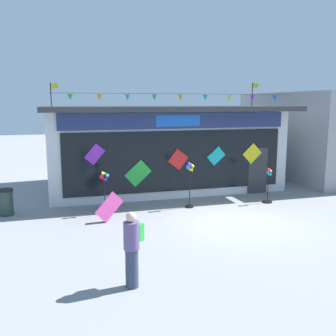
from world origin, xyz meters
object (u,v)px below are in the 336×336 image
object	(u,v)px
kite_shop_building	(160,146)
display_kite_on_ground	(109,207)
wind_spinner_far_left	(105,189)
person_near_camera	(132,248)
wind_spinner_center_left	(268,185)
wind_spinner_left	(190,178)
trash_bin	(6,202)

from	to	relation	value
kite_shop_building	display_kite_on_ground	world-z (taller)	kite_shop_building
kite_shop_building	wind_spinner_far_left	distance (m)	5.38
person_near_camera	wind_spinner_far_left	bearing A→B (deg)	138.56
wind_spinner_center_left	display_kite_on_ground	bearing A→B (deg)	-173.74
wind_spinner_center_left	person_near_camera	distance (m)	8.57
wind_spinner_far_left	wind_spinner_left	distance (m)	3.21
wind_spinner_far_left	display_kite_on_ground	distance (m)	1.04
trash_bin	display_kite_on_ground	xyz separation A→B (m)	(3.40, -1.78, 0.02)
wind_spinner_far_left	wind_spinner_center_left	xyz separation A→B (m)	(6.44, -0.25, -0.18)
person_near_camera	trash_bin	distance (m)	7.34
wind_spinner_far_left	display_kite_on_ground	size ratio (longest dim) A/B	1.67
wind_spinner_far_left	person_near_camera	distance (m)	5.75
wind_spinner_far_left	wind_spinner_center_left	bearing A→B (deg)	-2.25
wind_spinner_left	person_near_camera	world-z (taller)	wind_spinner_left
person_near_camera	display_kite_on_ground	distance (m)	4.81
wind_spinner_center_left	person_near_camera	bearing A→B (deg)	-140.10
kite_shop_building	display_kite_on_ground	bearing A→B (deg)	-121.35
kite_shop_building	person_near_camera	bearing A→B (deg)	-108.38
wind_spinner_left	display_kite_on_ground	bearing A→B (deg)	-164.33
wind_spinner_far_left	wind_spinner_left	size ratio (longest dim) A/B	0.88
wind_spinner_far_left	trash_bin	bearing A→B (deg)	166.26
wind_spinner_far_left	person_near_camera	world-z (taller)	person_near_camera
person_near_camera	trash_bin	size ratio (longest dim) A/B	1.77
wind_spinner_left	person_near_camera	bearing A→B (deg)	-120.41
wind_spinner_center_left	trash_bin	size ratio (longest dim) A/B	1.50
display_kite_on_ground	trash_bin	bearing A→B (deg)	152.35
wind_spinner_far_left	trash_bin	size ratio (longest dim) A/B	1.64
wind_spinner_left	trash_bin	size ratio (longest dim) A/B	1.86
wind_spinner_far_left	wind_spinner_left	bearing A→B (deg)	-1.16
kite_shop_building	trash_bin	size ratio (longest dim) A/B	11.23
kite_shop_building	person_near_camera	distance (m)	10.55
wind_spinner_center_left	trash_bin	bearing A→B (deg)	173.73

